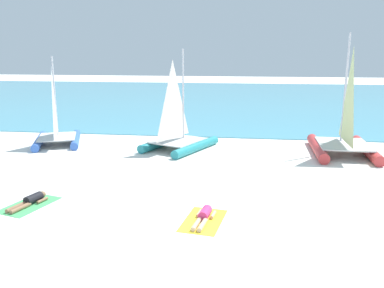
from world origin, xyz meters
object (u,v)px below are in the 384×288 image
object	(u,v)px
sailboat_red	(344,137)
sunbather_left	(31,201)
sailboat_blue	(57,132)
sailboat_teal	(178,135)
towel_right	(203,221)
sunbather_right	(204,216)
towel_left	(29,205)

from	to	relation	value
sailboat_red	sunbather_left	distance (m)	14.26
sailboat_blue	sailboat_red	bearing A→B (deg)	-21.86
sailboat_teal	towel_right	distance (m)	8.97
towel_right	sunbather_right	size ratio (longest dim) A/B	1.21
sunbather_left	sailboat_blue	bearing A→B (deg)	125.78
sailboat_red	towel_right	bearing A→B (deg)	-122.54
sunbather_left	sunbather_right	world-z (taller)	same
sailboat_teal	sailboat_blue	xyz separation A→B (m)	(-6.65, 0.16, -0.05)
sailboat_blue	sunbather_right	size ratio (longest dim) A/B	2.99
sailboat_red	sailboat_blue	world-z (taller)	sailboat_red
sailboat_teal	sailboat_blue	size ratio (longest dim) A/B	1.08
sailboat_blue	sunbather_left	size ratio (longest dim) A/B	3.02
sunbather_left	towel_right	xyz separation A→B (m)	(5.79, -0.52, -0.13)
towel_left	sunbather_left	world-z (taller)	sunbather_left
sailboat_teal	sunbather_right	world-z (taller)	sailboat_teal
towel_right	sailboat_teal	bearing A→B (deg)	104.54
towel_left	sunbather_right	size ratio (longest dim) A/B	1.21
sailboat_red	towel_right	distance (m)	10.52
sailboat_teal	towel_right	bearing A→B (deg)	-51.17
sailboat_teal	sunbather_left	bearing A→B (deg)	-89.24
sailboat_blue	towel_left	xyz separation A→B (m)	(3.09, -8.35, -0.69)
sailboat_red	sunbather_left	xyz separation A→B (m)	(-11.67, -8.15, -0.73)
towel_right	sunbather_right	xyz separation A→B (m)	(0.01, 0.07, 0.13)
sailboat_red	sunbather_right	distance (m)	10.45
towel_left	towel_right	xyz separation A→B (m)	(5.80, -0.46, 0.00)
sailboat_blue	sailboat_teal	bearing A→B (deg)	-22.69
sunbather_left	sunbather_right	bearing A→B (deg)	10.76
sailboat_teal	sailboat_blue	distance (m)	6.65
sunbather_left	sunbather_right	xyz separation A→B (m)	(5.79, -0.45, 0.00)
towel_right	sunbather_right	world-z (taller)	sunbather_right
sailboat_blue	towel_left	distance (m)	8.93
sailboat_blue	towel_right	size ratio (longest dim) A/B	2.47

